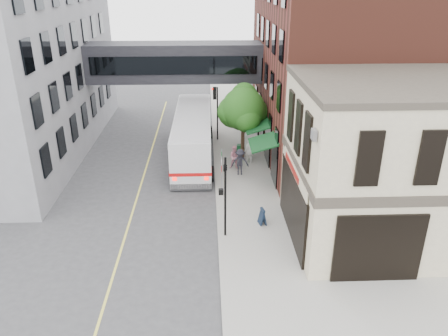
{
  "coord_description": "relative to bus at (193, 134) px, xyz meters",
  "views": [
    {
      "loc": [
        -0.48,
        -17.96,
        12.86
      ],
      "look_at": [
        0.44,
        4.7,
        2.89
      ],
      "focal_mm": 35.0,
      "sensor_mm": 36.0,
      "label": 1
    }
  ],
  "objects": [
    {
      "name": "traffic_signal_near",
      "position": [
        1.94,
        -11.64,
        1.11
      ],
      "size": [
        0.44,
        0.22,
        4.6
      ],
      "color": "black",
      "rests_on": "sidewalk_main"
    },
    {
      "name": "traffic_signal_far",
      "position": [
        1.83,
        3.36,
        1.47
      ],
      "size": [
        0.53,
        0.28,
        4.5
      ],
      "color": "black",
      "rests_on": "sidewalk_main"
    },
    {
      "name": "pedestrian_c",
      "position": [
        3.33,
        -3.86,
        -0.78
      ],
      "size": [
        1.22,
        0.7,
        1.88
      ],
      "primitive_type": "imported",
      "rotation": [
        0.0,
        0.0,
        0.01
      ],
      "color": "#22212A",
      "rests_on": "sidewalk_main"
    },
    {
      "name": "brick_building",
      "position": [
        11.55,
        1.36,
        5.12
      ],
      "size": [
        13.76,
        18.0,
        14.0
      ],
      "color": "#522419",
      "rests_on": "ground"
    },
    {
      "name": "bus",
      "position": [
        0.0,
        0.0,
        0.0
      ],
      "size": [
        3.06,
        12.41,
        3.34
      ],
      "color": "silver",
      "rests_on": "ground"
    },
    {
      "name": "corner_building",
      "position": [
        10.54,
        -11.64,
        2.34
      ],
      "size": [
        10.19,
        8.12,
        8.45
      ],
      "color": "#B7AA8C",
      "rests_on": "ground"
    },
    {
      "name": "sidewalk_main",
      "position": [
        3.57,
        0.36,
        -1.79
      ],
      "size": [
        4.0,
        60.0,
        0.15
      ],
      "primitive_type": "cube",
      "color": "gray",
      "rests_on": "ground"
    },
    {
      "name": "pedestrian_b",
      "position": [
        3.05,
        -2.77,
        -0.87
      ],
      "size": [
        0.92,
        0.77,
        1.69
      ],
      "primitive_type": "imported",
      "rotation": [
        0.0,
        0.0,
        -0.18
      ],
      "color": "pink",
      "rests_on": "sidewalk_main"
    },
    {
      "name": "lane_marking",
      "position": [
        -3.43,
        -3.64,
        -1.86
      ],
      "size": [
        0.12,
        40.0,
        0.01
      ],
      "primitive_type": "cube",
      "color": "#D8CC4C",
      "rests_on": "ground"
    },
    {
      "name": "newspaper_box",
      "position": [
        3.59,
        -0.39,
        -1.27
      ],
      "size": [
        0.52,
        0.47,
        0.91
      ],
      "primitive_type": "cube",
      "rotation": [
        0.0,
        0.0,
        -0.17
      ],
      "color": "#125128",
      "rests_on": "sidewalk_main"
    },
    {
      "name": "sandwich_board",
      "position": [
        4.09,
        -10.57,
        -1.25
      ],
      "size": [
        0.45,
        0.59,
        0.95
      ],
      "primitive_type": "cube",
      "rotation": [
        0.0,
        0.0,
        0.21
      ],
      "color": "black",
      "rests_on": "sidewalk_main"
    },
    {
      "name": "skyway_bridge",
      "position": [
        -1.43,
        4.36,
        4.63
      ],
      "size": [
        14.0,
        3.18,
        3.0
      ],
      "color": "black",
      "rests_on": "ground"
    },
    {
      "name": "street_sign_pole",
      "position": [
        1.96,
        -6.64,
        0.06
      ],
      "size": [
        0.08,
        0.75,
        3.0
      ],
      "color": "gray",
      "rests_on": "sidewalk_main"
    },
    {
      "name": "street_tree",
      "position": [
        3.76,
        -0.42,
        2.04
      ],
      "size": [
        3.8,
        3.2,
        5.6
      ],
      "color": "#382619",
      "rests_on": "sidewalk_main"
    },
    {
      "name": "ground",
      "position": [
        1.57,
        -13.64,
        -1.87
      ],
      "size": [
        120.0,
        120.0,
        0.0
      ],
      "primitive_type": "plane",
      "color": "#38383A",
      "rests_on": "ground"
    },
    {
      "name": "pedestrian_a",
      "position": [
        4.17,
        -1.75,
        -0.8
      ],
      "size": [
        0.78,
        0.65,
        1.83
      ],
      "primitive_type": "imported",
      "rotation": [
        0.0,
        0.0,
        -0.37
      ],
      "color": "silver",
      "rests_on": "sidewalk_main"
    }
  ]
}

